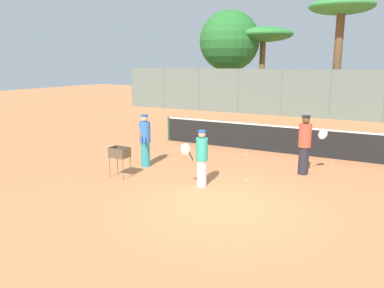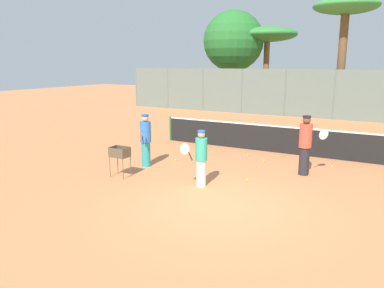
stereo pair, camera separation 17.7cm
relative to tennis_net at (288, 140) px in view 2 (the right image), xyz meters
name	(u,v)px [view 2 (the right image)]	position (x,y,z in m)	size (l,w,h in m)	color
ground_plane	(219,206)	(0.00, -6.19, -0.56)	(80.00, 80.00, 0.00)	#D37F4C
tennis_net	(288,140)	(0.00, 0.00, 0.00)	(10.73, 0.10, 1.07)	#26592D
back_fence	(334,95)	(0.00, 10.30, 0.96)	(30.33, 0.08, 3.05)	slate
tree_0	(267,36)	(-6.28, 16.09, 4.99)	(4.74, 4.74, 6.26)	brown
tree_2	(233,41)	(-8.85, 15.23, 4.61)	(4.90, 4.90, 7.63)	brown
tree_4	(346,12)	(0.04, 11.88, 5.96)	(3.98, 3.98, 7.37)	brown
player_white_outfit	(305,145)	(1.18, -2.47, 0.41)	(0.85, 0.60, 1.86)	#26262D
player_red_cap	(201,158)	(-1.11, -5.04, 0.28)	(0.56, 0.78, 1.61)	white
player_yellow_shirt	(146,140)	(-3.71, -4.08, 0.36)	(0.46, 0.88, 1.76)	teal
ball_cart	(120,155)	(-3.68, -5.46, 0.14)	(0.56, 0.41, 0.93)	brown
tennis_ball_0	(248,155)	(-1.24, -1.01, -0.53)	(0.07, 0.07, 0.07)	#D1E54C
tennis_ball_1	(264,161)	(-0.42, -1.59, -0.53)	(0.07, 0.07, 0.07)	#D1E54C
tennis_ball_2	(300,165)	(0.84, -1.53, -0.53)	(0.07, 0.07, 0.07)	#D1E54C
tennis_ball_3	(332,167)	(1.82, -1.18, -0.53)	(0.07, 0.07, 0.07)	#D1E54C
tennis_ball_5	(175,160)	(-3.22, -3.01, -0.53)	(0.07, 0.07, 0.07)	#D1E54C
tennis_ball_6	(247,180)	(-0.12, -3.98, -0.53)	(0.07, 0.07, 0.07)	#D1E54C
parked_car	(368,104)	(1.65, 14.39, 0.10)	(4.20, 1.70, 1.60)	white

